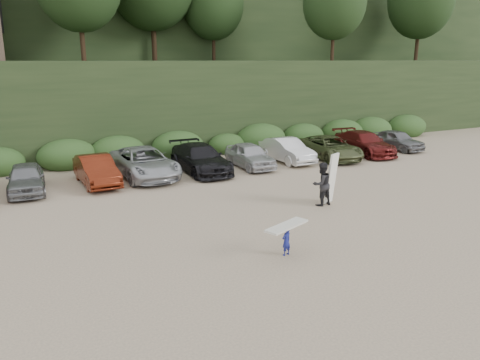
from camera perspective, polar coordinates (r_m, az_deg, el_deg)
ground at (r=17.09m, az=4.74°, el=-6.46°), size 120.00×120.00×0.00m
hillside_backdrop at (r=50.44m, az=-18.26°, el=19.65°), size 90.00×41.50×28.00m
parked_cars at (r=24.90m, az=-12.98°, el=1.74°), size 36.84×6.52×1.63m
child_surfer at (r=15.02m, az=5.69°, el=-6.63°), size 1.77×1.08×1.03m
adult_surfer at (r=20.27m, az=10.02°, el=-0.43°), size 1.39×0.80×2.21m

